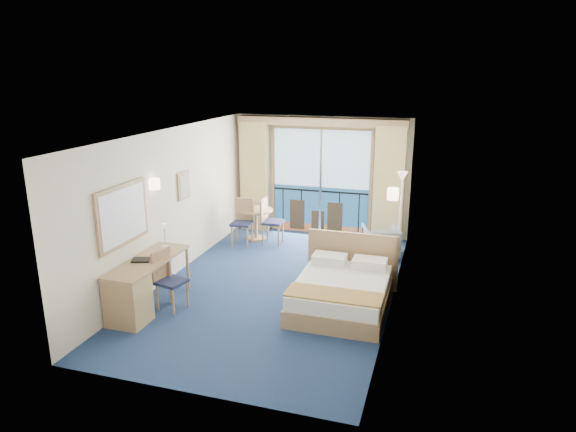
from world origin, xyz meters
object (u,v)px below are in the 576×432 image
(desk, at_px, (133,293))
(desk_chair, at_px, (167,276))
(nightstand, at_px, (384,269))
(floor_lamp, at_px, (401,192))
(table_chair_a, at_px, (269,218))
(round_table, at_px, (256,216))
(table_chair_b, at_px, (243,219))
(bed, at_px, (342,291))
(armchair, at_px, (381,242))

(desk, bearing_deg, desk_chair, 60.80)
(nightstand, relative_size, floor_lamp, 0.31)
(nightstand, xyz_separation_m, table_chair_a, (-2.68, 1.47, 0.31))
(desk_chair, bearing_deg, desk, 163.72)
(round_table, bearing_deg, table_chair_b, -111.90)
(desk, xyz_separation_m, desk_chair, (0.29, 0.53, 0.10))
(round_table, bearing_deg, desk_chair, -91.93)
(round_table, bearing_deg, table_chair_a, -25.32)
(floor_lamp, xyz_separation_m, table_chair_b, (-3.30, -0.47, -0.73))
(desk, xyz_separation_m, table_chair_b, (0.27, 3.82, 0.12))
(desk_chair, bearing_deg, table_chair_a, 4.72)
(bed, relative_size, desk, 1.10)
(table_chair_a, bearing_deg, bed, -143.04)
(nightstand, distance_m, armchair, 1.32)
(bed, xyz_separation_m, nightstand, (0.52, 1.20, -0.02))
(desk_chair, distance_m, table_chair_a, 3.52)
(nightstand, height_order, armchair, armchair)
(desk, relative_size, table_chair_b, 1.71)
(nightstand, bearing_deg, round_table, 151.70)
(bed, distance_m, table_chair_a, 3.44)
(table_chair_b, bearing_deg, bed, -45.56)
(bed, distance_m, floor_lamp, 3.17)
(desk_chair, distance_m, round_table, 3.66)
(armchair, bearing_deg, table_chair_a, -22.62)
(armchair, relative_size, desk, 0.41)
(floor_lamp, bearing_deg, table_chair_b, -171.87)
(nightstand, height_order, round_table, round_table)
(armchair, relative_size, table_chair_a, 0.70)
(floor_lamp, distance_m, table_chair_b, 3.41)
(bed, distance_m, desk_chair, 2.80)
(nightstand, xyz_separation_m, desk, (-3.48, -2.54, 0.18))
(table_chair_a, bearing_deg, desk, 166.72)
(desk, distance_m, table_chair_b, 3.83)
(round_table, xyz_separation_m, table_chair_a, (0.38, -0.18, 0.05))
(armchair, relative_size, table_chair_b, 0.71)
(floor_lamp, xyz_separation_m, table_chair_a, (-2.77, -0.28, -0.72))
(desk, relative_size, table_chair_a, 1.70)
(armchair, xyz_separation_m, desk, (-3.25, -3.84, 0.12))
(armchair, height_order, table_chair_b, table_chair_b)
(table_chair_b, bearing_deg, floor_lamp, 5.19)
(armchair, height_order, desk_chair, desk_chair)
(bed, xyz_separation_m, table_chair_b, (-2.69, 2.47, 0.28))
(bed, relative_size, armchair, 2.65)
(desk_chair, height_order, table_chair_b, table_chair_b)
(armchair, distance_m, table_chair_a, 2.47)
(bed, bearing_deg, nightstand, 66.44)
(armchair, distance_m, floor_lamp, 1.11)
(bed, xyz_separation_m, floor_lamp, (0.61, 2.94, 1.01))
(table_chair_a, bearing_deg, table_chair_b, 108.09)
(table_chair_a, bearing_deg, armchair, -96.10)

